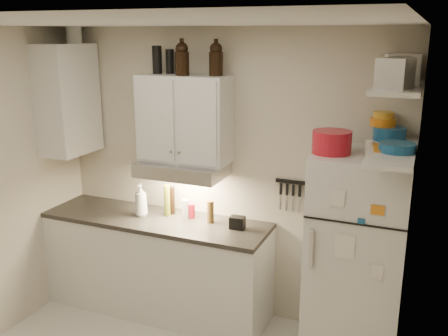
% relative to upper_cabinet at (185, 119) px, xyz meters
% --- Properties ---
extents(ceiling, '(3.20, 3.00, 0.02)m').
position_rel_upper_cabinet_xyz_m(ceiling, '(0.30, -1.33, 0.78)').
color(ceiling, white).
rests_on(ceiling, ground).
extents(back_wall, '(3.20, 0.02, 2.60)m').
position_rel_upper_cabinet_xyz_m(back_wall, '(0.30, 0.18, -0.53)').
color(back_wall, beige).
rests_on(back_wall, ground).
extents(right_wall, '(0.02, 3.00, 2.60)m').
position_rel_upper_cabinet_xyz_m(right_wall, '(1.91, -1.33, -0.53)').
color(right_wall, beige).
rests_on(right_wall, ground).
extents(base_cabinet, '(2.10, 0.60, 0.88)m').
position_rel_upper_cabinet_xyz_m(base_cabinet, '(-0.25, -0.14, -1.39)').
color(base_cabinet, silver).
rests_on(base_cabinet, floor).
extents(countertop, '(2.10, 0.62, 0.04)m').
position_rel_upper_cabinet_xyz_m(countertop, '(-0.25, -0.14, -0.93)').
color(countertop, '#2C2925').
rests_on(countertop, base_cabinet).
extents(upper_cabinet, '(0.80, 0.33, 0.75)m').
position_rel_upper_cabinet_xyz_m(upper_cabinet, '(0.00, 0.00, 0.00)').
color(upper_cabinet, silver).
rests_on(upper_cabinet, back_wall).
extents(side_cabinet, '(0.33, 0.55, 1.00)m').
position_rel_upper_cabinet_xyz_m(side_cabinet, '(-1.14, -0.14, 0.12)').
color(side_cabinet, silver).
rests_on(side_cabinet, left_wall).
extents(range_hood, '(0.76, 0.46, 0.12)m').
position_rel_upper_cabinet_xyz_m(range_hood, '(0.00, -0.06, -0.44)').
color(range_hood, silver).
rests_on(range_hood, back_wall).
extents(fridge, '(0.70, 0.68, 1.70)m').
position_rel_upper_cabinet_xyz_m(fridge, '(1.55, -0.18, -0.98)').
color(fridge, silver).
rests_on(fridge, floor).
extents(shelf_hi, '(0.30, 0.95, 0.03)m').
position_rel_upper_cabinet_xyz_m(shelf_hi, '(1.75, -0.31, 0.38)').
color(shelf_hi, silver).
rests_on(shelf_hi, right_wall).
extents(shelf_lo, '(0.30, 0.95, 0.03)m').
position_rel_upper_cabinet_xyz_m(shelf_lo, '(1.75, -0.31, -0.07)').
color(shelf_lo, silver).
rests_on(shelf_lo, right_wall).
extents(knife_strip, '(0.42, 0.02, 0.03)m').
position_rel_upper_cabinet_xyz_m(knife_strip, '(1.00, 0.15, -0.51)').
color(knife_strip, black).
rests_on(knife_strip, back_wall).
extents(dutch_oven, '(0.30, 0.30, 0.16)m').
position_rel_upper_cabinet_xyz_m(dutch_oven, '(1.32, -0.26, -0.04)').
color(dutch_oven, '#AA1323').
rests_on(dutch_oven, fridge).
extents(book_stack, '(0.24, 0.28, 0.09)m').
position_rel_upper_cabinet_xyz_m(book_stack, '(1.72, -0.31, -0.08)').
color(book_stack, orange).
rests_on(book_stack, fridge).
extents(spice_jar, '(0.08, 0.08, 0.10)m').
position_rel_upper_cabinet_xyz_m(spice_jar, '(1.58, -0.20, -0.07)').
color(spice_jar, silver).
rests_on(spice_jar, fridge).
extents(stock_pot, '(0.32, 0.32, 0.18)m').
position_rel_upper_cabinet_xyz_m(stock_pot, '(1.71, 0.03, 0.48)').
color(stock_pot, silver).
rests_on(stock_pot, shelf_hi).
extents(tin_a, '(0.22, 0.20, 0.20)m').
position_rel_upper_cabinet_xyz_m(tin_a, '(1.77, -0.32, 0.49)').
color(tin_a, '#AAAAAD').
rests_on(tin_a, shelf_hi).
extents(tin_b, '(0.23, 0.23, 0.18)m').
position_rel_upper_cabinet_xyz_m(tin_b, '(1.74, -0.57, 0.48)').
color(tin_b, '#AAAAAD').
rests_on(tin_b, shelf_hi).
extents(bowl_teal, '(0.24, 0.24, 0.10)m').
position_rel_upper_cabinet_xyz_m(bowl_teal, '(1.69, 0.01, -0.00)').
color(bowl_teal, navy).
rests_on(bowl_teal, shelf_lo).
extents(bowl_orange, '(0.19, 0.19, 0.06)m').
position_rel_upper_cabinet_xyz_m(bowl_orange, '(1.64, 0.05, 0.07)').
color(bowl_orange, orange).
rests_on(bowl_orange, bowl_teal).
extents(bowl_yellow, '(0.15, 0.15, 0.05)m').
position_rel_upper_cabinet_xyz_m(bowl_yellow, '(1.64, 0.05, 0.13)').
color(bowl_yellow, gold).
rests_on(bowl_yellow, bowl_orange).
extents(plates, '(0.32, 0.32, 0.06)m').
position_rel_upper_cabinet_xyz_m(plates, '(1.78, -0.37, -0.02)').
color(plates, navy).
rests_on(plates, shelf_lo).
extents(growler_a, '(0.16, 0.16, 0.28)m').
position_rel_upper_cabinet_xyz_m(growler_a, '(0.02, -0.07, 0.51)').
color(growler_a, black).
rests_on(growler_a, upper_cabinet).
extents(growler_b, '(0.12, 0.12, 0.28)m').
position_rel_upper_cabinet_xyz_m(growler_b, '(0.29, 0.02, 0.51)').
color(growler_b, black).
rests_on(growler_b, upper_cabinet).
extents(thermos_a, '(0.07, 0.07, 0.21)m').
position_rel_upper_cabinet_xyz_m(thermos_a, '(-0.16, 0.06, 0.48)').
color(thermos_a, black).
rests_on(thermos_a, upper_cabinet).
extents(thermos_b, '(0.10, 0.10, 0.24)m').
position_rel_upper_cabinet_xyz_m(thermos_b, '(-0.26, 0.02, 0.49)').
color(thermos_b, black).
rests_on(thermos_b, upper_cabinet).
extents(side_jar, '(0.16, 0.16, 0.18)m').
position_rel_upper_cabinet_xyz_m(side_jar, '(-1.09, -0.03, 0.72)').
color(side_jar, silver).
rests_on(side_jar, side_cabinet).
extents(soap_bottle, '(0.15, 0.15, 0.34)m').
position_rel_upper_cabinet_xyz_m(soap_bottle, '(-0.40, -0.13, -0.74)').
color(soap_bottle, silver).
rests_on(soap_bottle, countertop).
extents(pepper_mill, '(0.07, 0.07, 0.20)m').
position_rel_upper_cabinet_xyz_m(pepper_mill, '(0.26, -0.04, -0.80)').
color(pepper_mill, brown).
rests_on(pepper_mill, countertop).
extents(oil_bottle, '(0.06, 0.06, 0.29)m').
position_rel_upper_cabinet_xyz_m(oil_bottle, '(-0.18, -0.04, -0.76)').
color(oil_bottle, '#575C17').
rests_on(oil_bottle, countertop).
extents(vinegar_bottle, '(0.07, 0.07, 0.26)m').
position_rel_upper_cabinet_xyz_m(vinegar_bottle, '(-0.16, 0.02, -0.78)').
color(vinegar_bottle, black).
rests_on(vinegar_bottle, countertop).
extents(clear_bottle, '(0.07, 0.07, 0.18)m').
position_rel_upper_cabinet_xyz_m(clear_bottle, '(0.01, -0.05, -0.81)').
color(clear_bottle, silver).
rests_on(clear_bottle, countertop).
extents(red_jar, '(0.08, 0.08, 0.13)m').
position_rel_upper_cabinet_xyz_m(red_jar, '(0.05, -0.00, -0.84)').
color(red_jar, '#AA1323').
rests_on(red_jar, countertop).
extents(caddy, '(0.13, 0.10, 0.11)m').
position_rel_upper_cabinet_xyz_m(caddy, '(0.53, -0.08, -0.85)').
color(caddy, black).
rests_on(caddy, countertop).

